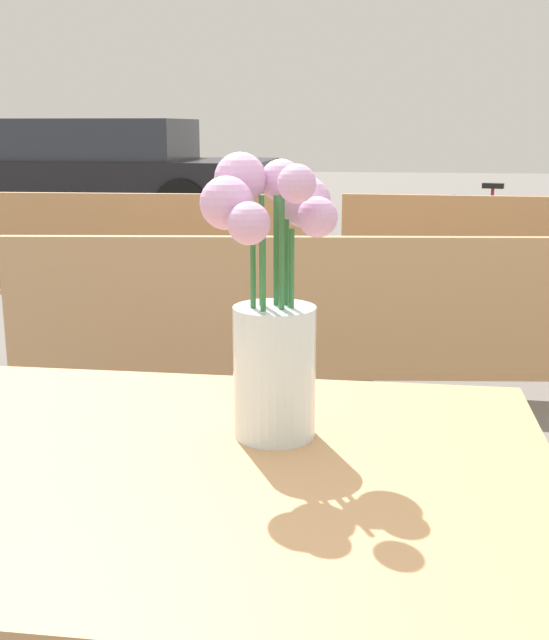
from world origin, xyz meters
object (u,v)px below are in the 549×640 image
Objects in this scene: flower_vase at (272,322)px; bench_near at (130,278)px; bench_middle at (327,356)px; parked_car at (86,174)px; bicycle at (512,235)px; table_front at (190,549)px; bench_far at (516,286)px.

bench_near is (-1.02, 2.54, -0.44)m from flower_vase.
bench_middle is 7.82m from parked_car.
parked_car reaches higher than bench_middle.
flower_vase is 9.06m from parked_car.
flower_vase is 0.22× the size of bench_near.
bench_middle is 0.43× the size of parked_car.
flower_vase reaches higher than bench_middle.
bench_middle is at bearing -105.80° from bicycle.
flower_vase is at bearing -101.79° from bicycle.
parked_car reaches higher than flower_vase.
table_front is 2.81m from bench_near.
bicycle is 0.33× the size of parked_car.
bench_near reaches higher than bicycle.
bench_near is at bearing 111.95° from flower_vase.
bicycle is 5.46m from parked_car.
bench_near and bench_middle have the same top height.
parked_car is at bearing 112.46° from bench_near.
parked_car is at bearing 146.67° from bicycle.
bicycle is at bearing 52.90° from bench_near.
flower_vase reaches higher than bench_near.
table_front is 0.31m from flower_vase.
table_front is 0.47× the size of bench_middle.
flower_vase reaches higher than bench_far.
parked_car is (-4.56, 3.00, 0.26)m from bicycle.
flower_vase is at bearing -68.05° from bench_near.
bench_middle is at bearing -50.05° from bench_near.
bench_far is (0.82, 2.72, -0.17)m from table_front.
parked_car reaches higher than bench_near.
bench_far is 2.79m from bicycle.
bench_far is 0.36× the size of parked_car.
flower_vase reaches higher than bicycle.
bench_near is 1.15× the size of bicycle.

